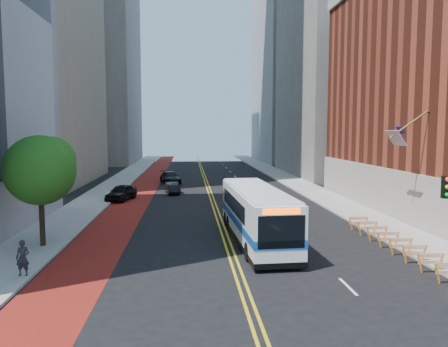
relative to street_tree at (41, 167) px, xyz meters
name	(u,v)px	position (x,y,z in m)	size (l,w,h in m)	color
ground	(239,275)	(11.24, -6.04, -4.91)	(160.00, 160.00, 0.00)	black
sidewalk_left	(106,192)	(-0.76, 23.96, -4.84)	(4.00, 140.00, 0.15)	gray
sidewalk_right	(309,189)	(23.24, 23.96, -4.84)	(4.00, 140.00, 0.15)	gray
bus_lane_paint	(140,192)	(3.14, 23.96, -4.91)	(3.60, 140.00, 0.01)	maroon
center_line_inner	(208,191)	(11.06, 23.96, -4.91)	(0.14, 140.00, 0.01)	gold
center_line_outer	(211,191)	(11.42, 23.96, -4.91)	(0.14, 140.00, 0.01)	gold
lane_dashes	(242,183)	(16.04, 31.96, -4.90)	(0.14, 98.20, 0.01)	silver
midrise_right_near	(348,49)	(34.24, 41.96, 15.09)	(18.00, 26.00, 40.00)	slate
midrise_right_far	(305,40)	(35.24, 71.96, 22.59)	(20.00, 28.00, 55.00)	gray
midrise_left_far	(87,12)	(-12.76, 71.96, 27.59)	(20.00, 26.00, 65.00)	slate
construction_barriers	(394,240)	(20.84, -2.62, -4.24)	(1.42, 10.91, 1.00)	orange
street_tree	(41,167)	(0.00, 0.00, 0.00)	(4.20, 4.20, 6.70)	black
transit_bus	(256,214)	(13.09, 0.46, -3.10)	(3.32, 12.71, 3.46)	white
car_a	(121,192)	(1.94, 18.02, -4.11)	(1.89, 4.70, 1.60)	black
car_b	(172,188)	(6.99, 22.27, -4.28)	(1.34, 3.85, 1.27)	black
car_c	(170,178)	(6.36, 31.94, -4.12)	(2.22, 5.45, 1.58)	black
pedestrian	(23,258)	(0.84, -5.71, -3.89)	(0.63, 0.42, 1.73)	black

